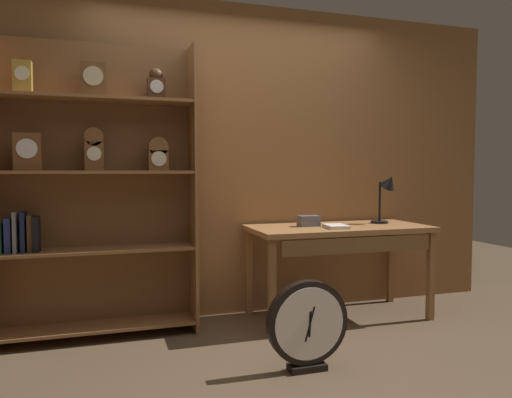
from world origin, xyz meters
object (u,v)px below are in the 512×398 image
at_px(round_clock_large, 307,325).
at_px(desk_lamp, 387,191).
at_px(workbench, 340,236).
at_px(toolbox_small, 309,221).
at_px(bookshelf, 93,188).
at_px(open_repair_manual, 336,226).

bearing_deg(round_clock_large, desk_lamp, 39.50).
bearing_deg(workbench, desk_lamp, 8.59).
xyz_separation_m(toolbox_small, round_clock_large, (-0.43, -0.96, -0.52)).
relative_size(bookshelf, open_repair_manual, 9.76).
relative_size(bookshelf, workbench, 1.46).
distance_m(toolbox_small, round_clock_large, 1.17).
distance_m(workbench, open_repair_manual, 0.16).
bearing_deg(bookshelf, workbench, -4.22).
relative_size(desk_lamp, toolbox_small, 2.62).
height_order(workbench, toolbox_small, toolbox_small).
height_order(bookshelf, workbench, bookshelf).
height_order(desk_lamp, toolbox_small, desk_lamp).
bearing_deg(desk_lamp, bookshelf, 178.35).
relative_size(desk_lamp, open_repair_manual, 1.98).
xyz_separation_m(workbench, round_clock_large, (-0.67, -0.88, -0.40)).
height_order(workbench, desk_lamp, desk_lamp).
bearing_deg(workbench, bookshelf, 175.78).
bearing_deg(desk_lamp, workbench, -171.41).
height_order(toolbox_small, open_repair_manual, toolbox_small).
relative_size(open_repair_manual, round_clock_large, 0.40).
relative_size(bookshelf, round_clock_large, 3.88).
bearing_deg(desk_lamp, toolbox_small, 179.15).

